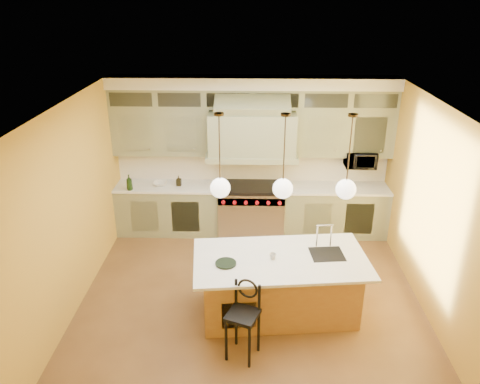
{
  "coord_description": "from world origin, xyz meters",
  "views": [
    {
      "loc": [
        0.0,
        -5.75,
        4.25
      ],
      "look_at": [
        -0.17,
        0.7,
        1.45
      ],
      "focal_mm": 35.0,
      "sensor_mm": 36.0,
      "label": 1
    }
  ],
  "objects_px": {
    "range": "(251,209)",
    "kitchen_island": "(279,284)",
    "microwave": "(360,159)",
    "counter_stool": "(244,316)"
  },
  "relations": [
    {
      "from": "microwave",
      "to": "counter_stool",
      "type": "bearing_deg",
      "value": -121.12
    },
    {
      "from": "range",
      "to": "kitchen_island",
      "type": "relative_size",
      "value": 0.49
    },
    {
      "from": "counter_stool",
      "to": "kitchen_island",
      "type": "bearing_deg",
      "value": 82.28
    },
    {
      "from": "kitchen_island",
      "to": "microwave",
      "type": "relative_size",
      "value": 4.54
    },
    {
      "from": "microwave",
      "to": "kitchen_island",
      "type": "bearing_deg",
      "value": -121.69
    },
    {
      "from": "kitchen_island",
      "to": "counter_stool",
      "type": "distance_m",
      "value": 0.99
    },
    {
      "from": "range",
      "to": "microwave",
      "type": "relative_size",
      "value": 2.21
    },
    {
      "from": "range",
      "to": "kitchen_island",
      "type": "height_order",
      "value": "kitchen_island"
    },
    {
      "from": "range",
      "to": "counter_stool",
      "type": "relative_size",
      "value": 1.15
    },
    {
      "from": "kitchen_island",
      "to": "microwave",
      "type": "xyz_separation_m",
      "value": [
        1.54,
        2.5,
        0.98
      ]
    }
  ]
}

